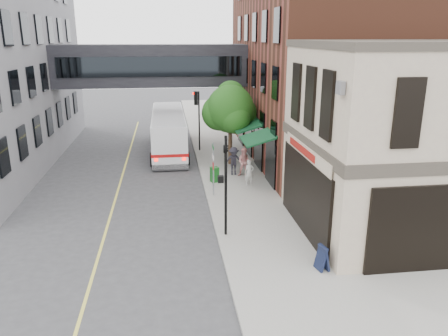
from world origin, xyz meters
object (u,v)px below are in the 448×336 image
object	(u,v)px
pedestrian_a	(249,173)
pedestrian_b	(245,162)
newspaper_box	(215,175)
pedestrian_c	(234,161)
sandwich_board	(322,258)
bus	(169,130)

from	to	relation	value
pedestrian_a	pedestrian_b	xyz separation A→B (m)	(0.01, 1.66, 0.15)
newspaper_box	pedestrian_b	bearing A→B (deg)	5.56
pedestrian_b	newspaper_box	world-z (taller)	pedestrian_b
pedestrian_c	newspaper_box	size ratio (longest dim) A/B	1.96
sandwich_board	newspaper_box	bearing A→B (deg)	92.26
newspaper_box	sandwich_board	size ratio (longest dim) A/B	0.94
newspaper_box	sandwich_board	distance (m)	11.17
pedestrian_b	sandwich_board	bearing A→B (deg)	-71.19
bus	sandwich_board	bearing A→B (deg)	-73.85
pedestrian_b	pedestrian_c	xyz separation A→B (m)	(-0.62, 0.42, -0.01)
bus	pedestrian_b	distance (m)	8.79
pedestrian_a	pedestrian_c	size ratio (longest dim) A/B	0.85
newspaper_box	sandwich_board	world-z (taller)	sandwich_board
newspaper_box	pedestrian_a	bearing A→B (deg)	-40.06
pedestrian_b	newspaper_box	size ratio (longest dim) A/B	1.98
sandwich_board	pedestrian_c	bearing A→B (deg)	84.49
pedestrian_c	pedestrian_b	bearing A→B (deg)	-30.56
bus	pedestrian_c	bearing A→B (deg)	-60.38
sandwich_board	bus	bearing A→B (deg)	93.40
pedestrian_a	sandwich_board	size ratio (longest dim) A/B	1.55
pedestrian_b	sandwich_board	world-z (taller)	pedestrian_b
pedestrian_c	bus	bearing A→B (deg)	123.24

